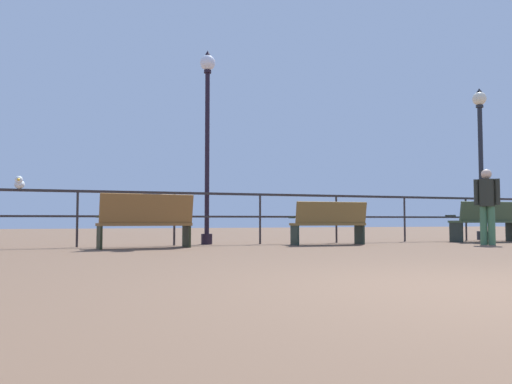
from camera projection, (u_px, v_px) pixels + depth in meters
pier_railing at (219, 206)px, 10.64m from camera, size 20.27×0.05×1.08m
bench_near_left at (146, 219)px, 9.25m from camera, size 1.70×0.77×0.97m
bench_near_right at (329, 221)px, 10.56m from camera, size 1.57×0.64×0.88m
bench_far_right at (487, 219)px, 12.01m from camera, size 1.70×0.81×0.93m
lamppost_center at (207, 123)px, 10.90m from camera, size 0.33×0.33×4.12m
lamppost_right at (481, 148)px, 13.46m from camera, size 0.35×0.35×3.97m
person_by_bench at (487, 201)px, 10.57m from camera, size 0.35×0.41×1.55m
seagull_on_rail at (19, 183)px, 9.33m from camera, size 0.18×0.46×0.22m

